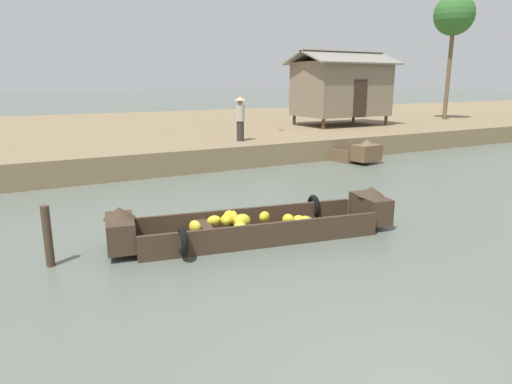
{
  "coord_description": "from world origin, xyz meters",
  "views": [
    {
      "loc": [
        -3.22,
        -1.92,
        3.02
      ],
      "look_at": [
        1.25,
        6.24,
        0.74
      ],
      "focal_mm": 31.81,
      "sensor_mm": 36.0,
      "label": 1
    }
  ],
  "objects_px": {
    "fishing_skiff_distant": "(319,148)",
    "palm_tree_near": "(454,16)",
    "stilt_house_mid_left": "(341,88)",
    "mooring_post": "(48,236)",
    "vendor_person": "(240,116)",
    "banana_boat": "(256,225)"
  },
  "relations": [
    {
      "from": "fishing_skiff_distant",
      "to": "palm_tree_near",
      "type": "bearing_deg",
      "value": 15.98
    },
    {
      "from": "stilt_house_mid_left",
      "to": "mooring_post",
      "type": "height_order",
      "value": "stilt_house_mid_left"
    },
    {
      "from": "fishing_skiff_distant",
      "to": "palm_tree_near",
      "type": "height_order",
      "value": "palm_tree_near"
    },
    {
      "from": "palm_tree_near",
      "to": "mooring_post",
      "type": "distance_m",
      "value": 25.89
    },
    {
      "from": "stilt_house_mid_left",
      "to": "palm_tree_near",
      "type": "height_order",
      "value": "palm_tree_near"
    },
    {
      "from": "vendor_person",
      "to": "mooring_post",
      "type": "xyz_separation_m",
      "value": [
        -7.4,
        -7.57,
        -1.21
      ]
    },
    {
      "from": "banana_boat",
      "to": "mooring_post",
      "type": "height_order",
      "value": "mooring_post"
    },
    {
      "from": "banana_boat",
      "to": "stilt_house_mid_left",
      "type": "height_order",
      "value": "stilt_house_mid_left"
    },
    {
      "from": "fishing_skiff_distant",
      "to": "vendor_person",
      "type": "relative_size",
      "value": 3.56
    },
    {
      "from": "stilt_house_mid_left",
      "to": "palm_tree_near",
      "type": "xyz_separation_m",
      "value": [
        7.89,
        -0.07,
        3.93
      ]
    },
    {
      "from": "banana_boat",
      "to": "fishing_skiff_distant",
      "type": "bearing_deg",
      "value": 47.05
    },
    {
      "from": "stilt_house_mid_left",
      "to": "vendor_person",
      "type": "height_order",
      "value": "stilt_house_mid_left"
    },
    {
      "from": "fishing_skiff_distant",
      "to": "vendor_person",
      "type": "distance_m",
      "value": 3.89
    },
    {
      "from": "banana_boat",
      "to": "mooring_post",
      "type": "xyz_separation_m",
      "value": [
        -3.7,
        0.43,
        0.25
      ]
    },
    {
      "from": "banana_boat",
      "to": "mooring_post",
      "type": "bearing_deg",
      "value": 173.4
    },
    {
      "from": "banana_boat",
      "to": "fishing_skiff_distant",
      "type": "xyz_separation_m",
      "value": [
        7.32,
        7.86,
        0.03
      ]
    },
    {
      "from": "vendor_person",
      "to": "mooring_post",
      "type": "relative_size",
      "value": 1.58
    },
    {
      "from": "banana_boat",
      "to": "palm_tree_near",
      "type": "xyz_separation_m",
      "value": [
        19.03,
        11.21,
        6.36
      ]
    },
    {
      "from": "vendor_person",
      "to": "palm_tree_near",
      "type": "bearing_deg",
      "value": 11.83
    },
    {
      "from": "stilt_house_mid_left",
      "to": "palm_tree_near",
      "type": "distance_m",
      "value": 8.81
    },
    {
      "from": "mooring_post",
      "to": "vendor_person",
      "type": "bearing_deg",
      "value": 45.68
    },
    {
      "from": "fishing_skiff_distant",
      "to": "mooring_post",
      "type": "bearing_deg",
      "value": -146.0
    }
  ]
}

